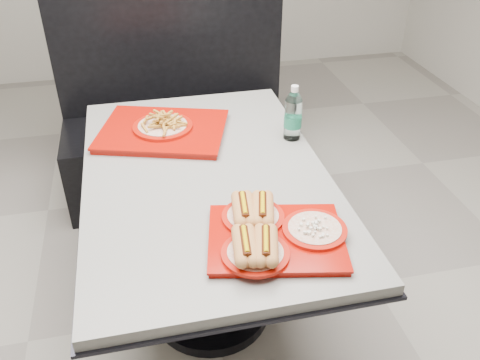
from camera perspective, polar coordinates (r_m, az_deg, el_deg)
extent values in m
plane|color=gray|center=(2.40, -3.20, -14.41)|extent=(6.00, 6.00, 0.00)
cylinder|color=black|center=(2.38, -3.22, -14.01)|extent=(0.52, 0.52, 0.05)
cylinder|color=black|center=(2.13, -3.52, -7.55)|extent=(0.11, 0.11, 0.66)
cube|color=black|center=(1.93, -3.84, -0.27)|extent=(0.92, 1.42, 0.01)
cube|color=gray|center=(1.92, -3.87, 0.35)|extent=(0.90, 1.40, 0.04)
cube|color=black|center=(3.05, -6.63, 2.64)|extent=(1.30, 0.55, 0.45)
cube|color=black|center=(3.03, -7.92, 14.33)|extent=(1.30, 0.10, 1.10)
cube|color=#9A0C04|center=(1.58, 4.05, -6.69)|extent=(0.46, 0.39, 0.02)
cube|color=#9A0C04|center=(1.58, 4.07, -6.36)|extent=(0.47, 0.40, 0.01)
cylinder|color=#A31105|center=(1.50, 1.73, -8.24)|extent=(0.20, 0.20, 0.01)
cylinder|color=beige|center=(1.50, 1.74, -8.07)|extent=(0.17, 0.17, 0.00)
cylinder|color=#A31105|center=(1.64, 1.47, -4.13)|extent=(0.20, 0.20, 0.01)
cylinder|color=beige|center=(1.63, 1.47, -3.97)|extent=(0.17, 0.17, 0.00)
cylinder|color=#A31105|center=(1.60, 8.38, -5.49)|extent=(0.20, 0.20, 0.01)
cylinder|color=beige|center=(1.60, 8.40, -5.33)|extent=(0.17, 0.17, 0.00)
cube|color=#9A0C04|center=(2.19, -8.61, 5.35)|extent=(0.60, 0.53, 0.02)
cube|color=#9A0C04|center=(2.18, -8.64, 5.69)|extent=(0.61, 0.54, 0.01)
cylinder|color=#A31105|center=(2.17, -8.67, 5.95)|extent=(0.25, 0.25, 0.01)
cylinder|color=beige|center=(2.17, -8.68, 6.12)|extent=(0.21, 0.21, 0.01)
cylinder|color=silver|center=(2.11, 5.95, 6.78)|extent=(0.07, 0.07, 0.17)
cylinder|color=#1D7453|center=(2.11, 5.94, 6.57)|extent=(0.07, 0.07, 0.05)
cone|color=silver|center=(2.07, 6.12, 9.37)|extent=(0.07, 0.07, 0.04)
cylinder|color=silver|center=(2.05, 6.17, 10.16)|extent=(0.03, 0.03, 0.02)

